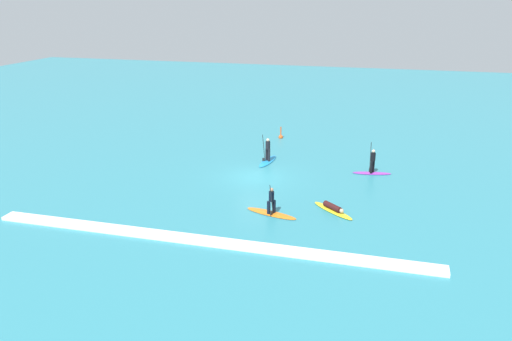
# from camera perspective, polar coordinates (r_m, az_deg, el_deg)

# --- Properties ---
(ground_plane) EXTENTS (120.00, 120.00, 0.00)m
(ground_plane) POSITION_cam_1_polar(r_m,az_deg,el_deg) (36.08, 0.00, -0.75)
(ground_plane) COLOR teal
(ground_plane) RESTS_ON ground
(surfer_on_purple_board) EXTENTS (2.80, 1.09, 2.26)m
(surfer_on_purple_board) POSITION_cam_1_polar(r_m,az_deg,el_deg) (37.57, 12.76, 0.44)
(surfer_on_purple_board) COLOR purple
(surfer_on_purple_board) RESTS_ON ground_plane
(surfer_on_orange_board) EXTENTS (3.33, 1.61, 2.00)m
(surfer_on_orange_board) POSITION_cam_1_polar(r_m,az_deg,el_deg) (30.00, 1.71, -4.18)
(surfer_on_orange_board) COLOR orange
(surfer_on_orange_board) RESTS_ON ground_plane
(surfer_on_blue_board) EXTENTS (1.10, 3.22, 2.16)m
(surfer_on_blue_board) POSITION_cam_1_polar(r_m,az_deg,el_deg) (39.31, 1.31, 1.63)
(surfer_on_blue_board) COLOR #1E8CD1
(surfer_on_blue_board) RESTS_ON ground_plane
(surfer_on_yellow_board) EXTENTS (2.85, 2.60, 0.46)m
(surfer_on_yellow_board) POSITION_cam_1_polar(r_m,az_deg,el_deg) (30.76, 8.53, -4.23)
(surfer_on_yellow_board) COLOR yellow
(surfer_on_yellow_board) RESTS_ON ground_plane
(marker_buoy) EXTENTS (0.40, 0.40, 1.13)m
(marker_buoy) POSITION_cam_1_polar(r_m,az_deg,el_deg) (46.02, 2.76, 3.80)
(marker_buoy) COLOR #E55119
(marker_buoy) RESTS_ON ground_plane
(wave_crest) EXTENTS (24.07, 0.90, 0.18)m
(wave_crest) POSITION_cam_1_polar(r_m,az_deg,el_deg) (26.96, -5.85, -7.74)
(wave_crest) COLOR white
(wave_crest) RESTS_ON ground_plane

